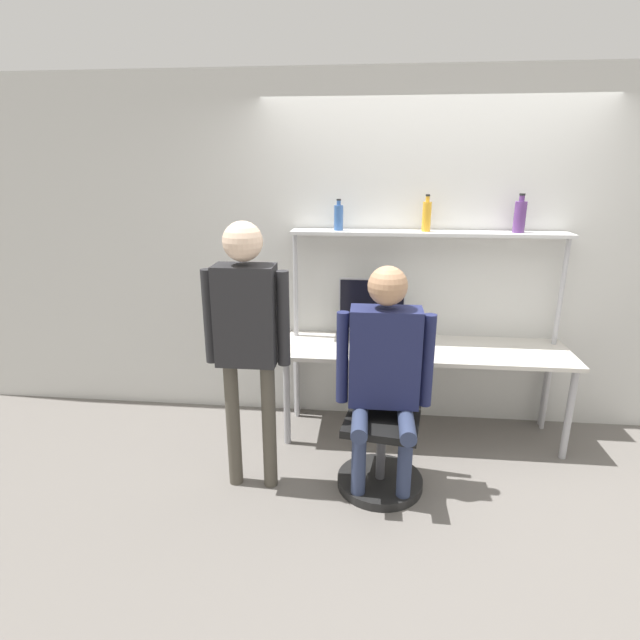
# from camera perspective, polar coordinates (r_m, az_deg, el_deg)

# --- Properties ---
(ground_plane) EXTENTS (12.00, 12.00, 0.00)m
(ground_plane) POSITION_cam_1_polar(r_m,az_deg,el_deg) (3.84, 11.59, -14.96)
(ground_plane) COLOR slate
(wall_back) EXTENTS (8.00, 0.06, 2.70)m
(wall_back) POSITION_cam_1_polar(r_m,az_deg,el_deg) (3.97, 11.90, 7.12)
(wall_back) COLOR silver
(wall_back) RESTS_ON ground_plane
(desk) EXTENTS (2.13, 0.61, 0.72)m
(desk) POSITION_cam_1_polar(r_m,az_deg,el_deg) (3.84, 11.74, -4.08)
(desk) COLOR beige
(desk) RESTS_ON ground_plane
(shelf_unit) EXTENTS (2.03, 0.23, 1.56)m
(shelf_unit) POSITION_cam_1_polar(r_m,az_deg,el_deg) (3.82, 12.12, 6.69)
(shelf_unit) COLOR silver
(shelf_unit) RESTS_ON ground_plane
(monitor) EXTENTS (0.51, 0.22, 0.49)m
(monitor) POSITION_cam_1_polar(r_m,az_deg,el_deg) (3.85, 5.91, 1.41)
(monitor) COLOR #B7B7BC
(monitor) RESTS_ON desk
(laptop) EXTENTS (0.32, 0.23, 0.22)m
(laptop) POSITION_cam_1_polar(r_m,az_deg,el_deg) (3.74, 7.11, -2.29)
(laptop) COLOR silver
(laptop) RESTS_ON desk
(cell_phone) EXTENTS (0.07, 0.15, 0.01)m
(cell_phone) POSITION_cam_1_polar(r_m,az_deg,el_deg) (3.72, 10.74, -3.49)
(cell_phone) COLOR silver
(cell_phone) RESTS_ON desk
(office_chair) EXTENTS (0.56, 0.56, 0.95)m
(office_chair) POSITION_cam_1_polar(r_m,az_deg,el_deg) (3.38, 7.10, -13.72)
(office_chair) COLOR black
(office_chair) RESTS_ON ground_plane
(person_seated) EXTENTS (0.60, 0.48, 1.47)m
(person_seated) POSITION_cam_1_polar(r_m,az_deg,el_deg) (3.08, 7.41, -4.82)
(person_seated) COLOR #2D3856
(person_seated) RESTS_ON ground_plane
(person_standing) EXTENTS (0.53, 0.23, 1.73)m
(person_standing) POSITION_cam_1_polar(r_m,az_deg,el_deg) (3.03, -8.40, -0.58)
(person_standing) COLOR #4C473D
(person_standing) RESTS_ON ground_plane
(bottle_purple) EXTENTS (0.08, 0.08, 0.27)m
(bottle_purple) POSITION_cam_1_polar(r_m,az_deg,el_deg) (3.90, 21.87, 10.96)
(bottle_purple) COLOR #593372
(bottle_purple) RESTS_ON shelf_unit
(bottle_blue) EXTENTS (0.07, 0.07, 0.23)m
(bottle_blue) POSITION_cam_1_polar(r_m,az_deg,el_deg) (3.77, 2.14, 11.68)
(bottle_blue) COLOR #335999
(bottle_blue) RESTS_ON shelf_unit
(bottle_amber) EXTENTS (0.06, 0.06, 0.26)m
(bottle_amber) POSITION_cam_1_polar(r_m,az_deg,el_deg) (3.78, 12.09, 11.57)
(bottle_amber) COLOR gold
(bottle_amber) RESTS_ON shelf_unit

